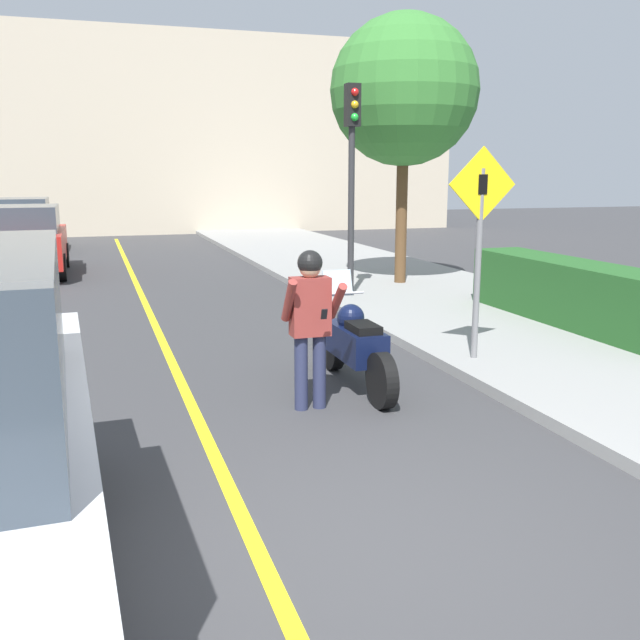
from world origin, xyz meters
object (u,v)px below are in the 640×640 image
(parked_car_red, at_px, (25,240))
(parked_car_grey, at_px, (22,225))
(crossing_sign, at_px, (480,233))
(street_tree, at_px, (404,91))
(motorcycle, at_px, (355,345))
(traffic_light, at_px, (352,151))
(person_biker, at_px, (310,314))

(parked_car_red, xyz_separation_m, parked_car_grey, (-0.49, 5.62, 0.00))
(crossing_sign, relative_size, street_tree, 0.48)
(motorcycle, height_order, parked_car_grey, parked_car_grey)
(crossing_sign, xyz_separation_m, street_tree, (1.73, 6.17, 2.37))
(parked_car_grey, bearing_deg, street_tree, -50.71)
(crossing_sign, relative_size, traffic_light, 0.67)
(crossing_sign, distance_m, parked_car_grey, 17.61)
(person_biker, bearing_deg, traffic_light, 65.94)
(motorcycle, bearing_deg, crossing_sign, 10.16)
(crossing_sign, xyz_separation_m, parked_car_red, (-6.08, 10.70, -0.85))
(motorcycle, height_order, person_biker, person_biker)
(street_tree, distance_m, parked_car_grey, 13.50)
(person_biker, relative_size, parked_car_grey, 0.40)
(crossing_sign, bearing_deg, parked_car_grey, 111.93)
(person_biker, relative_size, parked_car_red, 0.40)
(traffic_light, distance_m, street_tree, 2.36)
(crossing_sign, xyz_separation_m, parked_car_grey, (-6.57, 16.32, -0.85))
(motorcycle, xyz_separation_m, crossing_sign, (1.75, 0.31, 1.21))
(street_tree, bearing_deg, traffic_light, -142.09)
(motorcycle, height_order, traffic_light, traffic_light)
(crossing_sign, xyz_separation_m, traffic_light, (0.15, 4.94, 1.13))
(traffic_light, bearing_deg, parked_car_red, 137.19)
(motorcycle, distance_m, crossing_sign, 2.15)
(motorcycle, relative_size, traffic_light, 0.57)
(street_tree, bearing_deg, person_biker, -120.65)
(person_biker, height_order, crossing_sign, crossing_sign)
(person_biker, relative_size, traffic_light, 0.43)
(street_tree, height_order, parked_car_grey, street_tree)
(crossing_sign, bearing_deg, parked_car_red, 119.59)
(person_biker, xyz_separation_m, crossing_sign, (2.47, 0.92, 0.69))
(traffic_light, relative_size, parked_car_red, 0.93)
(motorcycle, bearing_deg, person_biker, -140.03)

